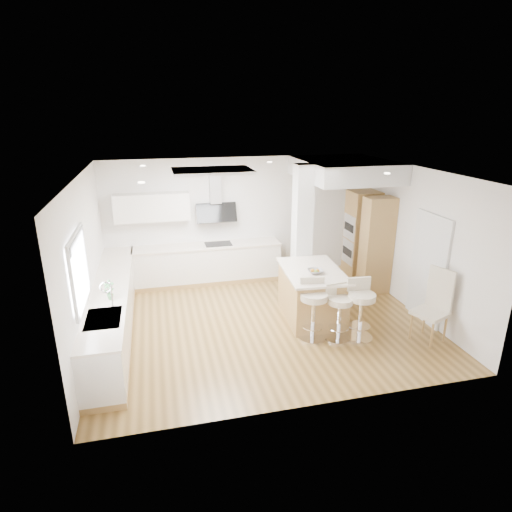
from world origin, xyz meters
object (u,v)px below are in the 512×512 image
object	(u,v)px
bar_stool_a	(313,306)
dining_chair	(435,303)
peninsula	(312,294)
bar_stool_c	(361,306)
bar_stool_b	(339,309)

from	to	relation	value
bar_stool_a	dining_chair	world-z (taller)	dining_chair
peninsula	bar_stool_a	bearing A→B (deg)	-104.64
peninsula	bar_stool_c	world-z (taller)	bar_stool_c
bar_stool_b	dining_chair	bearing A→B (deg)	-20.94
peninsula	bar_stool_a	world-z (taller)	bar_stool_a
bar_stool_c	dining_chair	bearing A→B (deg)	-10.93
bar_stool_b	peninsula	bearing A→B (deg)	93.04
bar_stool_a	bar_stool_b	bearing A→B (deg)	-9.21
peninsula	bar_stool_b	bearing A→B (deg)	-75.13
bar_stool_b	dining_chair	size ratio (longest dim) A/B	0.78
bar_stool_b	bar_stool_a	bearing A→B (deg)	155.67
bar_stool_a	bar_stool_c	bearing A→B (deg)	-5.61
bar_stool_b	bar_stool_c	bearing A→B (deg)	-16.48
peninsula	bar_stool_b	size ratio (longest dim) A/B	1.67
peninsula	dining_chair	xyz separation A→B (m)	(1.75, -1.26, 0.20)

